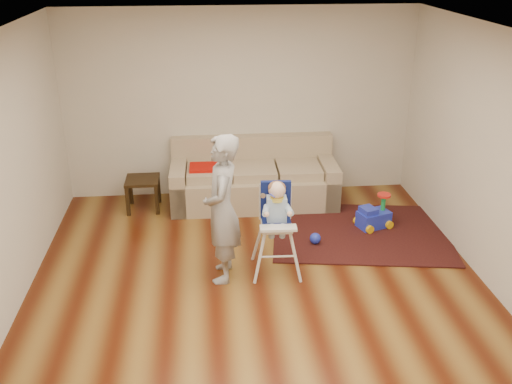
{
  "coord_description": "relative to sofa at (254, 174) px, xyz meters",
  "views": [
    {
      "loc": [
        -0.55,
        -5.19,
        3.46
      ],
      "look_at": [
        0.0,
        0.4,
        1.0
      ],
      "focal_mm": 40.0,
      "sensor_mm": 36.0,
      "label": 1
    }
  ],
  "objects": [
    {
      "name": "high_chair",
      "position": [
        0.08,
        -1.89,
        0.08
      ],
      "size": [
        0.54,
        0.54,
        1.11
      ],
      "rotation": [
        0.0,
        0.0,
        -0.05
      ],
      "color": "silver",
      "rests_on": "ground"
    },
    {
      "name": "adult",
      "position": [
        -0.52,
        -1.95,
        0.38
      ],
      "size": [
        0.45,
        0.64,
        1.67
      ],
      "primitive_type": "imported",
      "rotation": [
        0.0,
        0.0,
        -1.66
      ],
      "color": "gray",
      "rests_on": "ground"
    },
    {
      "name": "toy_ball",
      "position": [
        0.64,
        -1.33,
        -0.36
      ],
      "size": [
        0.14,
        0.14,
        0.14
      ],
      "primitive_type": "sphere",
      "color": "#2435D3",
      "rests_on": "area_rug"
    },
    {
      "name": "sofa",
      "position": [
        0.0,
        0.0,
        0.0
      ],
      "size": [
        2.36,
        1.0,
        0.9
      ],
      "rotation": [
        0.0,
        0.0,
        -0.02
      ],
      "color": "tan",
      "rests_on": "ground"
    },
    {
      "name": "side_table",
      "position": [
        -1.56,
        -0.05,
        -0.22
      ],
      "size": [
        0.46,
        0.46,
        0.46
      ],
      "primitive_type": null,
      "color": "black",
      "rests_on": "ground"
    },
    {
      "name": "ride_on_toy",
      "position": [
        1.5,
        -0.94,
        -0.21
      ],
      "size": [
        0.48,
        0.41,
        0.45
      ],
      "primitive_type": null,
      "rotation": [
        0.0,
        0.0,
        0.34
      ],
      "color": "#2435D3",
      "rests_on": "area_rug"
    },
    {
      "name": "ground",
      "position": [
        -0.15,
        -2.3,
        -0.45
      ],
      "size": [
        5.5,
        5.5,
        0.0
      ],
      "primitive_type": "plane",
      "color": "#471909",
      "rests_on": "ground"
    },
    {
      "name": "room_envelope",
      "position": [
        -0.15,
        -1.77,
        1.42
      ],
      "size": [
        5.04,
        5.52,
        2.72
      ],
      "color": "beige",
      "rests_on": "ground"
    },
    {
      "name": "area_rug",
      "position": [
        1.29,
        -1.08,
        -0.44
      ],
      "size": [
        2.46,
        2.0,
        0.02
      ],
      "primitive_type": "cube",
      "rotation": [
        0.0,
        0.0,
        -0.15
      ],
      "color": "black",
      "rests_on": "ground"
    }
  ]
}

